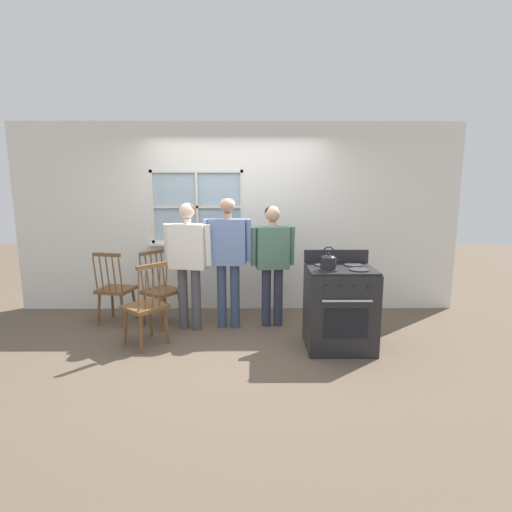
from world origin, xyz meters
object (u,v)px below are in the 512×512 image
person_teen_center (228,251)px  potted_plant (212,239)px  kettle (328,261)px  person_adult_right (272,254)px  chair_center_cluster (146,307)px  chair_by_window (161,291)px  chair_near_wall (115,290)px  stove (340,307)px  person_elderly_left (188,254)px

person_teen_center → potted_plant: 0.77m
person_teen_center → kettle: (1.12, -0.80, 0.02)m
person_teen_center → person_adult_right: 0.57m
chair_center_cluster → kettle: (2.03, -0.21, 0.57)m
chair_by_window → person_adult_right: 1.55m
person_adult_right → chair_near_wall: bearing=169.5°
chair_near_wall → kettle: (2.64, -0.97, 0.57)m
person_teen_center → kettle: size_ratio=6.74×
potted_plant → person_teen_center: bearing=-69.2°
kettle → potted_plant: bearing=132.6°
chair_near_wall → stove: bearing=175.8°
chair_near_wall → stove: 2.93m
chair_by_window → kettle: kettle is taller
chair_near_wall → chair_center_cluster: 0.97m
person_elderly_left → kettle: size_ratio=6.52×
person_elderly_left → person_teen_center: 0.50m
chair_center_cluster → stove: size_ratio=0.90×
chair_by_window → person_adult_right: size_ratio=0.62×
stove → person_elderly_left: bearing=161.2°
stove → person_adult_right: bearing=135.0°
person_adult_right → kettle: 1.02m
chair_by_window → stove: size_ratio=0.90×
person_adult_right → kettle: size_ratio=6.36×
chair_by_window → chair_near_wall: bearing=120.2°
chair_near_wall → stove: stove is taller
chair_by_window → chair_near_wall: size_ratio=1.00×
stove → kettle: (-0.17, -0.13, 0.55)m
person_elderly_left → person_teen_center: person_teen_center is taller
chair_by_window → chair_near_wall: same height
chair_center_cluster → person_teen_center: (0.90, 0.59, 0.55)m
potted_plant → person_adult_right: bearing=-38.3°
person_adult_right → stove: person_adult_right is taller
chair_near_wall → person_adult_right: bearing=-170.7°
person_adult_right → chair_by_window: bearing=170.5°
chair_center_cluster → person_elderly_left: bearing=-176.4°
person_teen_center → person_adult_right: (0.57, 0.06, -0.05)m
chair_by_window → chair_near_wall: 0.62m
person_adult_right → potted_plant: size_ratio=6.62×
chair_near_wall → chair_center_cluster: bearing=141.4°
person_elderly_left → potted_plant: size_ratio=6.79×
kettle → person_adult_right: bearing=123.1°
stove → chair_center_cluster: bearing=177.9°
chair_center_cluster → potted_plant: bearing=-164.0°
chair_by_window → person_elderly_left: bearing=-77.3°
stove → kettle: size_ratio=4.39×
chair_by_window → person_teen_center: 1.06m
person_elderly_left → chair_center_cluster: bearing=-115.5°
chair_near_wall → stove: (2.81, -0.84, 0.02)m
chair_near_wall → kettle: size_ratio=3.95×
chair_by_window → person_elderly_left: size_ratio=0.61×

